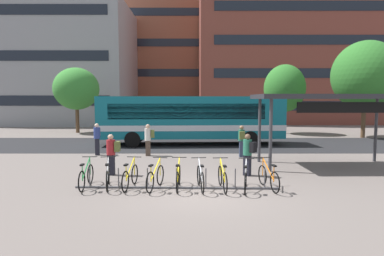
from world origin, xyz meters
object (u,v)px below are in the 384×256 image
at_px(parked_bicycle_yellow_4, 178,177).
at_px(commuter_olive_pack_4, 242,139).
at_px(parked_bicycle_yellow_6, 223,178).
at_px(transit_shelter, 329,99).
at_px(city_bus, 192,118).
at_px(street_tree_0, 76,89).
at_px(parked_bicycle_green_0, 86,177).
at_px(street_tree_1, 366,75).
at_px(commuter_grey_pack_3, 97,137).
at_px(commuter_black_pack_1, 248,152).
at_px(parked_bicycle_silver_5, 200,178).
at_px(commuter_olive_pack_0, 112,152).
at_px(parked_bicycle_white_7, 246,179).
at_px(commuter_olive_pack_2, 149,138).
at_px(parked_bicycle_orange_8, 268,178).
at_px(parked_bicycle_yellow_3, 155,178).
at_px(parked_bicycle_yellow_2, 130,177).
at_px(parked_bicycle_white_1, 108,177).
at_px(street_tree_2, 285,88).

relative_size(parked_bicycle_yellow_4, commuter_olive_pack_4, 1.05).
bearing_deg(parked_bicycle_yellow_6, transit_shelter, -57.71).
relative_size(city_bus, commuter_olive_pack_4, 7.34).
relative_size(parked_bicycle_yellow_4, street_tree_0, 0.30).
xyz_separation_m(parked_bicycle_green_0, street_tree_1, (17.08, 14.22, 4.49)).
bearing_deg(commuter_grey_pack_3, commuter_black_pack_1, 49.29).
height_order(parked_bicycle_silver_5, commuter_olive_pack_0, commuter_olive_pack_0).
height_order(parked_bicycle_yellow_6, commuter_black_pack_1, commuter_black_pack_1).
xyz_separation_m(parked_bicycle_white_7, commuter_olive_pack_2, (-4.09, 6.45, 0.59)).
xyz_separation_m(parked_bicycle_orange_8, transit_shelter, (3.50, 3.64, 2.63)).
bearing_deg(commuter_olive_pack_2, city_bus, -125.23).
distance_m(parked_bicycle_yellow_3, parked_bicycle_yellow_4, 0.77).
height_order(city_bus, street_tree_1, street_tree_1).
bearing_deg(parked_bicycle_silver_5, transit_shelter, -63.17).
xyz_separation_m(parked_bicycle_yellow_2, street_tree_0, (-8.28, 18.00, 3.57)).
distance_m(parked_bicycle_yellow_3, parked_bicycle_orange_8, 3.80).
xyz_separation_m(parked_bicycle_white_1, parked_bicycle_white_7, (4.64, -0.31, 0.00)).
height_order(commuter_grey_pack_3, street_tree_2, street_tree_2).
bearing_deg(commuter_olive_pack_0, city_bus, -108.06).
bearing_deg(commuter_black_pack_1, parked_bicycle_silver_5, 86.76).
bearing_deg(parked_bicycle_green_0, street_tree_1, -52.63).
xyz_separation_m(commuter_black_pack_1, commuter_olive_pack_2, (-4.52, 4.44, 0.02)).
relative_size(parked_bicycle_orange_8, commuter_olive_pack_0, 1.04).
xyz_separation_m(parked_bicycle_white_1, parked_bicycle_silver_5, (3.15, -0.19, 0.00)).
height_order(commuter_olive_pack_4, street_tree_1, street_tree_1).
xyz_separation_m(parked_bicycle_silver_5, commuter_olive_pack_0, (-3.46, 2.01, 0.55)).
xyz_separation_m(parked_bicycle_green_0, parked_bicycle_white_7, (5.37, -0.30, 0.00)).
bearing_deg(parked_bicycle_yellow_4, commuter_olive_pack_2, 17.91).
xyz_separation_m(commuter_olive_pack_0, commuter_olive_pack_2, (0.86, 4.32, 0.03)).
distance_m(parked_bicycle_white_1, parked_bicycle_orange_8, 5.43).
height_order(street_tree_1, street_tree_2, street_tree_1).
bearing_deg(parked_bicycle_yellow_2, parked_bicycle_white_1, 94.68).
bearing_deg(parked_bicycle_white_1, parked_bicycle_yellow_6, -105.31).
distance_m(transit_shelter, street_tree_0, 21.93).
relative_size(parked_bicycle_yellow_6, commuter_grey_pack_3, 1.00).
xyz_separation_m(commuter_grey_pack_3, commuter_olive_pack_4, (7.71, -0.61, -0.04)).
height_order(city_bus, parked_bicycle_yellow_4, city_bus).
height_order(commuter_black_pack_1, commuter_grey_pack_3, commuter_grey_pack_3).
bearing_deg(parked_bicycle_white_7, parked_bicycle_silver_5, 96.62).
relative_size(commuter_olive_pack_2, commuter_grey_pack_3, 0.98).
distance_m(city_bus, street_tree_0, 13.02).
xyz_separation_m(commuter_olive_pack_2, commuter_grey_pack_3, (-2.82, 0.25, 0.02)).
distance_m(parked_bicycle_green_0, commuter_olive_pack_4, 8.49).
relative_size(parked_bicycle_yellow_3, parked_bicycle_yellow_6, 0.98).
relative_size(parked_bicycle_yellow_3, parked_bicycle_orange_8, 0.99).
bearing_deg(parked_bicycle_yellow_3, parked_bicycle_silver_5, -78.85).
height_order(commuter_olive_pack_2, commuter_olive_pack_4, commuter_olive_pack_2).
relative_size(parked_bicycle_green_0, street_tree_1, 0.23).
bearing_deg(commuter_olive_pack_4, transit_shelter, -122.52).
bearing_deg(city_bus, parked_bicycle_silver_5, -90.76).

